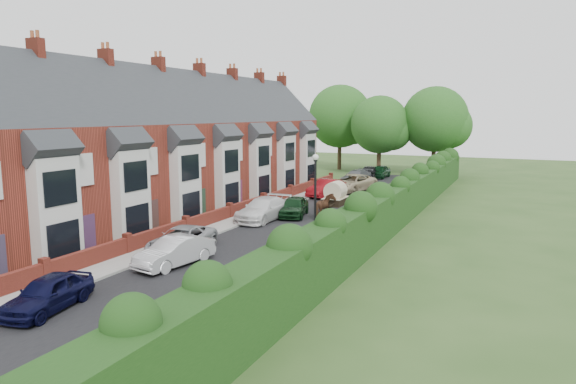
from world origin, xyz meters
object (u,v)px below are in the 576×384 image
(lamppost, at_px, (315,191))
(car_grey, at_px, (356,177))
(horse, at_px, (325,207))
(car_green, at_px, (294,206))
(car_red, at_px, (327,188))
(car_silver_a, at_px, (175,252))
(car_white, at_px, (263,209))
(car_silver_b, at_px, (181,240))
(car_black, at_px, (369,172))
(car_beige, at_px, (352,183))
(car_navy, at_px, (48,293))
(horse_cart, at_px, (336,195))

(lamppost, xyz_separation_m, car_grey, (-6.40, 27.25, -2.62))
(lamppost, relative_size, horse, 2.57)
(car_green, relative_size, car_red, 0.91)
(car_silver_a, height_order, car_red, car_red)
(car_silver_a, relative_size, car_white, 0.80)
(car_green, height_order, car_grey, car_green)
(horse, bearing_deg, car_silver_b, 74.82)
(car_white, relative_size, car_black, 1.21)
(car_white, relative_size, horse, 2.60)
(car_black, bearing_deg, car_beige, -91.51)
(car_navy, relative_size, car_black, 0.89)
(car_green, bearing_deg, car_grey, 80.07)
(car_silver_a, relative_size, horse, 2.08)
(car_red, relative_size, car_grey, 0.97)
(car_black, bearing_deg, car_silver_a, -97.04)
(car_green, xyz_separation_m, car_beige, (0.06, 12.87, 0.09))
(car_silver_a, height_order, car_beige, car_beige)
(car_silver_a, bearing_deg, horse_cart, 90.12)
(lamppost, bearing_deg, car_navy, -118.37)
(car_red, relative_size, car_beige, 0.79)
(car_navy, relative_size, horse_cart, 1.19)
(car_white, height_order, car_black, car_white)
(lamppost, xyz_separation_m, car_navy, (-6.01, -11.13, -2.64))
(horse, bearing_deg, car_grey, -76.33)
(car_silver_b, bearing_deg, car_grey, 81.92)
(car_white, bearing_deg, car_silver_a, -82.67)
(lamppost, bearing_deg, car_silver_b, -157.89)
(car_red, bearing_deg, horse_cart, -54.06)
(car_white, distance_m, car_grey, 20.78)
(car_red, bearing_deg, car_beige, 84.47)
(lamppost, relative_size, car_white, 0.99)
(car_silver_a, relative_size, car_red, 0.93)
(horse_cart, bearing_deg, car_black, 99.49)
(car_navy, distance_m, car_black, 42.13)
(car_white, relative_size, horse_cart, 1.61)
(lamppost, xyz_separation_m, car_silver_b, (-6.40, -2.60, -2.63))
(car_beige, bearing_deg, horse, -66.81)
(car_silver_b, xyz_separation_m, horse_cart, (3.62, 13.41, 0.68))
(car_white, bearing_deg, car_beige, 86.29)
(car_silver_a, xyz_separation_m, car_beige, (0.29, 26.07, 0.10))
(lamppost, xyz_separation_m, car_black, (-6.16, 31.00, -2.56))
(car_silver_b, bearing_deg, car_red, 81.01)
(car_grey, distance_m, horse_cart, 16.84)
(car_red, distance_m, car_black, 13.29)
(car_white, relative_size, car_green, 1.27)
(car_silver_a, xyz_separation_m, car_black, (-0.86, 35.60, 0.05))
(car_red, xyz_separation_m, horse_cart, (3.29, -6.90, 0.60))
(car_green, relative_size, car_beige, 0.72)
(car_silver_a, bearing_deg, car_black, 100.77)
(lamppost, distance_m, car_green, 10.31)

